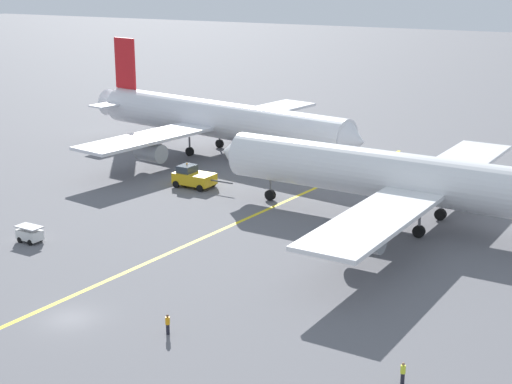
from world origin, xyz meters
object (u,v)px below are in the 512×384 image
(airliner_being_pushed, at_px, (409,179))
(gse_baggage_cart_trailing, at_px, (30,234))
(ground_crew_marshaller_foreground, at_px, (403,373))
(pushback_tug, at_px, (193,177))
(ground_crew_ramp_agent_by_cones, at_px, (168,324))
(airliner_at_gate_left, at_px, (218,120))

(airliner_being_pushed, height_order, gse_baggage_cart_trailing, airliner_being_pushed)
(airliner_being_pushed, bearing_deg, ground_crew_marshaller_foreground, -73.84)
(pushback_tug, relative_size, gse_baggage_cart_trailing, 2.96)
(ground_crew_ramp_agent_by_cones, distance_m, ground_crew_marshaller_foreground, 18.38)
(gse_baggage_cart_trailing, distance_m, ground_crew_marshaller_foreground, 43.69)
(airliner_being_pushed, relative_size, ground_crew_marshaller_foreground, 30.27)
(airliner_being_pushed, height_order, ground_crew_ramp_agent_by_cones, airliner_being_pushed)
(pushback_tug, relative_size, ground_crew_marshaller_foreground, 5.23)
(airliner_at_gate_left, xyz_separation_m, ground_crew_marshaller_foreground, (44.47, -52.49, -4.37))
(airliner_at_gate_left, height_order, ground_crew_ramp_agent_by_cones, airliner_at_gate_left)
(pushback_tug, bearing_deg, airliner_being_pushed, -4.36)
(gse_baggage_cart_trailing, xyz_separation_m, ground_crew_ramp_agent_by_cones, (24.17, -11.07, -0.00))
(pushback_tug, height_order, gse_baggage_cart_trailing, pushback_tug)
(airliner_at_gate_left, bearing_deg, pushback_tug, -70.44)
(airliner_being_pushed, xyz_separation_m, ground_crew_ramp_agent_by_cones, (-8.70, -34.33, -4.31))
(airliner_at_gate_left, height_order, airliner_being_pushed, airliner_being_pushed)
(pushback_tug, distance_m, ground_crew_ramp_agent_by_cones, 41.68)
(airliner_being_pushed, bearing_deg, gse_baggage_cart_trailing, -144.72)
(airliner_being_pushed, relative_size, ground_crew_ramp_agent_by_cones, 29.36)
(airliner_at_gate_left, bearing_deg, airliner_being_pushed, -28.85)
(gse_baggage_cart_trailing, xyz_separation_m, ground_crew_marshaller_foreground, (42.52, -10.05, -0.03))
(pushback_tug, relative_size, ground_crew_ramp_agent_by_cones, 5.08)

